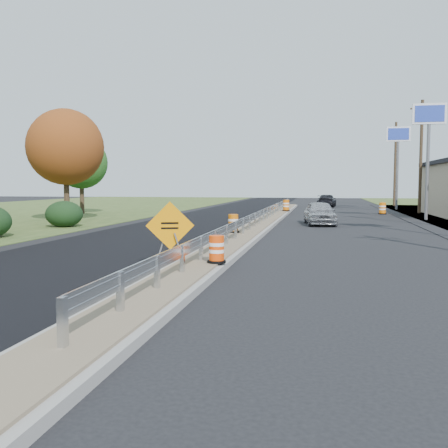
% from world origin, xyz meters
% --- Properties ---
extents(ground, '(140.00, 140.00, 0.00)m').
position_xyz_m(ground, '(0.00, 0.00, 0.00)').
color(ground, black).
rests_on(ground, ground).
extents(milled_overlay, '(7.20, 120.00, 0.01)m').
position_xyz_m(milled_overlay, '(-4.40, 10.00, 0.01)').
color(milled_overlay, black).
rests_on(milled_overlay, ground).
extents(median, '(1.60, 55.00, 0.23)m').
position_xyz_m(median, '(0.00, 8.00, 0.11)').
color(median, gray).
rests_on(median, ground).
extents(guardrail, '(0.10, 46.15, 0.72)m').
position_xyz_m(guardrail, '(0.00, 9.00, 0.73)').
color(guardrail, silver).
rests_on(guardrail, median).
extents(pylon_sign_mid, '(2.20, 0.30, 7.90)m').
position_xyz_m(pylon_sign_mid, '(10.50, 16.00, 6.48)').
color(pylon_sign_mid, slate).
rests_on(pylon_sign_mid, ground).
extents(pylon_sign_north, '(2.20, 0.30, 7.90)m').
position_xyz_m(pylon_sign_north, '(10.50, 30.00, 6.48)').
color(pylon_sign_north, slate).
rests_on(pylon_sign_north, ground).
extents(utility_pole_nmid, '(1.90, 0.26, 9.40)m').
position_xyz_m(utility_pole_nmid, '(11.50, 24.00, 4.93)').
color(utility_pole_nmid, '#473523').
rests_on(utility_pole_nmid, ground).
extents(utility_pole_north, '(1.90, 0.26, 9.40)m').
position_xyz_m(utility_pole_north, '(11.50, 39.00, 4.93)').
color(utility_pole_north, '#473523').
rests_on(utility_pole_north, ground).
extents(hedge_north, '(2.09, 2.09, 1.52)m').
position_xyz_m(hedge_north, '(-11.00, 6.00, 0.76)').
color(hedge_north, black).
rests_on(hedge_north, ground).
extents(tree_near_red, '(4.95, 4.95, 7.35)m').
position_xyz_m(tree_near_red, '(-13.00, 10.00, 4.86)').
color(tree_near_red, '#473523').
rests_on(tree_near_red, ground).
extents(tree_near_back, '(4.29, 4.29, 6.37)m').
position_xyz_m(tree_near_back, '(-16.00, 18.00, 4.21)').
color(tree_near_back, '#473523').
rests_on(tree_near_back, ground).
extents(caution_sign, '(1.36, 0.59, 1.96)m').
position_xyz_m(caution_sign, '(-0.90, -6.15, 0.50)').
color(caution_sign, white).
rests_on(caution_sign, ground).
extents(barrel_median_near, '(0.53, 0.53, 0.78)m').
position_xyz_m(barrel_median_near, '(0.55, -6.39, 0.60)').
color(barrel_median_near, black).
rests_on(barrel_median_near, median).
extents(barrel_median_mid, '(0.58, 0.58, 0.85)m').
position_xyz_m(barrel_median_mid, '(-0.55, 2.52, 0.64)').
color(barrel_median_mid, black).
rests_on(barrel_median_mid, median).
extents(barrel_median_far, '(0.63, 0.63, 0.92)m').
position_xyz_m(barrel_median_far, '(0.55, 21.51, 0.67)').
color(barrel_median_far, black).
rests_on(barrel_median_far, median).
extents(barrel_shoulder_mid, '(0.65, 0.65, 0.96)m').
position_xyz_m(barrel_shoulder_mid, '(8.34, 22.29, 0.46)').
color(barrel_shoulder_mid, black).
rests_on(barrel_shoulder_mid, ground).
extents(car_silver, '(2.22, 4.42, 1.44)m').
position_xyz_m(car_silver, '(3.35, 10.68, 0.72)').
color(car_silver, '#AEAEB3').
rests_on(car_silver, ground).
extents(car_dark_far, '(2.21, 4.68, 1.32)m').
position_xyz_m(car_dark_far, '(3.98, 34.91, 0.66)').
color(car_dark_far, black).
rests_on(car_dark_far, ground).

